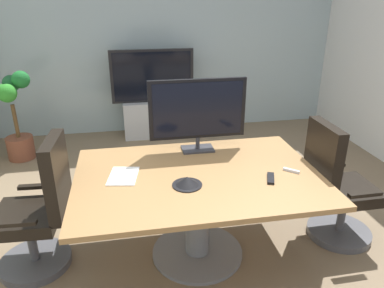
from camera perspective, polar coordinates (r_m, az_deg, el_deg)
name	(u,v)px	position (r m, az deg, el deg)	size (l,w,h in m)	color
ground_plane	(210,254)	(3.23, 2.91, -16.86)	(7.41, 7.41, 0.00)	#7A664C
wall_back_glass_partition	(164,42)	(5.69, -4.45, 15.63)	(5.38, 0.10, 2.70)	#9EB2B7
conference_table	(198,195)	(2.90, 0.90, -7.99)	(1.88, 1.28, 0.76)	olive
office_chair_left	(40,216)	(3.09, -22.78, -10.45)	(0.61, 0.59, 1.09)	#4C4C51
office_chair_right	(336,192)	(3.40, 21.67, -7.07)	(0.60, 0.57, 1.09)	#4C4C51
tv_monitor	(198,111)	(3.12, 0.89, 5.20)	(0.84, 0.18, 0.64)	#333338
wall_display_unit	(154,108)	(5.52, -6.05, 5.65)	(1.20, 0.36, 1.31)	#B7BABC
potted_plant	(15,116)	(5.18, -25.99, 3.98)	(0.46, 0.48, 1.16)	brown
conference_phone	(187,182)	(2.64, -0.77, -5.92)	(0.22, 0.22, 0.07)	black
remote_control	(271,178)	(2.80, 12.26, -5.28)	(0.05, 0.17, 0.02)	black
whiteboard_marker	(291,170)	(2.95, 15.33, -4.03)	(0.13, 0.02, 0.02)	silver
paper_notepad	(123,176)	(2.83, -10.73, -4.95)	(0.21, 0.30, 0.01)	white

